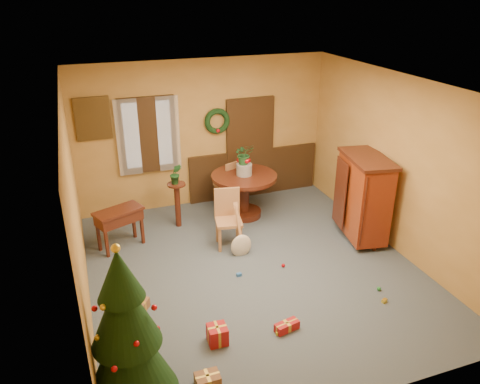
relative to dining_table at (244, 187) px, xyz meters
name	(u,v)px	position (x,y,z in m)	size (l,w,h in m)	color
room_envelope	(215,149)	(-0.30, 0.87, 0.52)	(5.50, 5.50, 5.50)	#343D4B
dining_table	(244,187)	(0.00, 0.00, 0.00)	(1.25, 1.25, 0.86)	black
urn	(244,169)	(0.00, 0.00, 0.37)	(0.30, 0.30, 0.22)	slate
centerpiece_plant	(244,154)	(0.00, 0.00, 0.67)	(0.35, 0.31, 0.39)	#1E4C23
chair_near	(228,216)	(-0.63, -0.92, -0.06)	(0.51, 0.51, 1.00)	olive
chair_far	(230,182)	(-0.11, 0.48, -0.07)	(0.56, 0.56, 0.99)	olive
guitar	(241,233)	(-0.54, -1.34, -0.18)	(0.36, 0.17, 0.84)	beige
plant_stand	(177,200)	(-1.30, 0.01, -0.07)	(0.33, 0.33, 0.86)	black
stand_plant	(176,174)	(-1.30, 0.01, 0.45)	(0.21, 0.17, 0.38)	#19471E
christmas_tree	(127,335)	(-2.65, -3.83, 0.35)	(0.97, 0.97, 2.00)	#382111
writing_desk	(119,219)	(-2.39, -0.41, -0.07)	(0.88, 0.67, 0.70)	black
sideboard	(363,196)	(1.65, -1.49, 0.22)	(0.83, 1.28, 1.52)	#5B160A
gift_a	(208,380)	(-1.84, -3.84, -0.53)	(0.28, 0.21, 0.15)	brown
gift_b	(217,335)	(-1.53, -3.21, -0.48)	(0.25, 0.25, 0.24)	maroon
gift_c	(139,306)	(-2.37, -2.25, -0.53)	(0.32, 0.34, 0.15)	brown
gift_d	(287,326)	(-0.61, -3.30, -0.54)	(0.35, 0.20, 0.12)	maroon
toy_a	(239,275)	(-0.79, -1.92, -0.57)	(0.08, 0.05, 0.05)	#275EAD
toy_b	(379,289)	(1.04, -2.97, -0.57)	(0.06, 0.06, 0.06)	#227D2E
toy_c	(278,332)	(-0.75, -3.33, -0.57)	(0.08, 0.05, 0.05)	gold
toy_d	(283,265)	(-0.04, -1.93, -0.57)	(0.06, 0.06, 0.06)	red
toy_e	(384,301)	(0.95, -3.24, -0.57)	(0.08, 0.05, 0.05)	yellow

